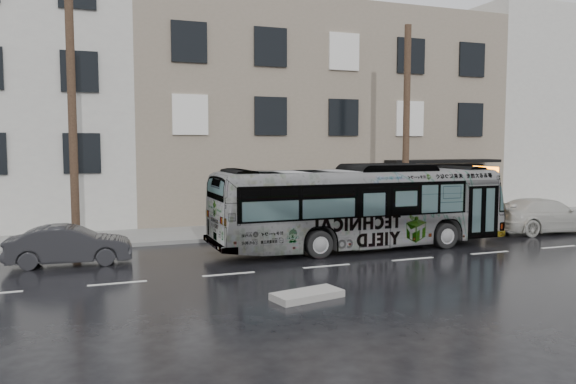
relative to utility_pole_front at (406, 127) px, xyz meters
name	(u,v)px	position (x,y,z in m)	size (l,w,h in m)	color
ground	(298,252)	(-6.50, -3.30, -4.65)	(120.00, 120.00, 0.00)	black
sidewalk	(258,230)	(-6.50, 1.60, -4.58)	(90.00, 3.60, 0.15)	gray
building_taupe	(299,117)	(-1.50, 9.40, 0.85)	(20.00, 12.00, 11.00)	gray
building_filler	(547,114)	(17.50, 9.40, 1.35)	(18.00, 12.00, 12.00)	beige
utility_pole_front	(406,127)	(0.00, 0.00, 0.00)	(0.30, 0.30, 9.00)	#4C3726
utility_pole_rear	(73,123)	(-14.00, 0.00, 0.00)	(0.30, 0.30, 9.00)	#4C3726
sign_post	(426,199)	(1.10, 0.00, -3.30)	(0.06, 0.06, 2.40)	slate
bus	(360,207)	(-4.07, -3.41, -3.08)	(2.63, 11.26, 3.14)	#B2B2B2
white_sedan	(544,215)	(5.33, -2.83, -3.90)	(2.11, 5.18, 1.50)	#B4B3AB
dark_sedan	(70,245)	(-14.17, -2.68, -4.01)	(1.35, 3.86, 1.27)	black
slush_pile	(307,295)	(-8.50, -9.06, -4.56)	(1.80, 0.80, 0.18)	gray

